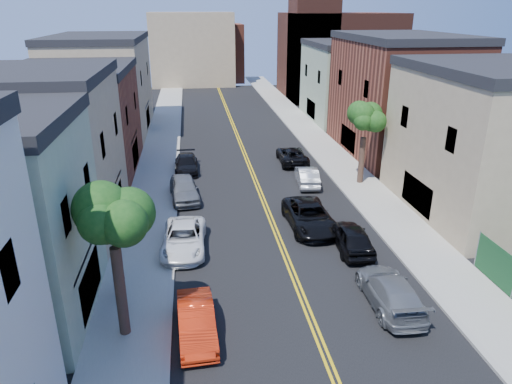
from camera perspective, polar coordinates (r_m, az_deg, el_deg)
name	(u,v)px	position (r m, az deg, el deg)	size (l,w,h in m)	color
sidewalk_left	(159,154)	(44.54, -11.70, 4.57)	(3.20, 100.00, 0.15)	gray
sidewalk_right	(324,147)	(46.18, 8.31, 5.40)	(3.20, 100.00, 0.15)	gray
curb_left	(178,153)	(44.45, -9.45, 4.69)	(0.30, 100.00, 0.15)	gray
curb_right	(307,148)	(45.74, 6.19, 5.34)	(0.30, 100.00, 0.15)	gray
bldg_left_tan_near	(33,159)	(30.24, -25.48, 3.63)	(9.00, 10.00, 9.00)	#998466
bldg_left_brick	(75,124)	(40.63, -21.10, 7.69)	(9.00, 12.00, 8.00)	brown
bldg_left_tan_far	(103,87)	(53.99, -18.12, 11.99)	(9.00, 16.00, 9.50)	#998466
bldg_right_tan	(489,146)	(33.54, 26.46, 5.07)	(9.00, 12.00, 9.00)	#998466
bldg_right_brick	(398,98)	(45.36, 16.91, 10.81)	(9.00, 14.00, 10.00)	brown
bldg_right_palegrn	(349,84)	(58.33, 11.18, 12.77)	(9.00, 12.00, 8.50)	gray
church	(333,47)	(72.98, 9.29, 16.94)	(16.20, 14.20, 22.60)	#4C2319
backdrop_left	(192,49)	(84.86, -7.73, 16.78)	(14.00, 8.00, 12.00)	#998466
backdrop_center	(215,53)	(89.05, -5.05, 16.46)	(10.00, 8.00, 10.00)	brown
tree_left_mid	(108,187)	(17.97, -17.50, 0.55)	(5.20, 5.20, 9.29)	#36241B
tree_right_far	(366,110)	(35.65, 13.23, 9.70)	(4.40, 4.40, 8.03)	#36241B
red_sedan	(197,321)	(20.13, -7.23, -15.32)	(1.47, 4.21, 1.39)	red
white_pickup	(184,238)	(26.59, -8.76, -5.59)	(2.35, 5.09, 1.41)	white
grey_car_left	(184,189)	(33.43, -8.71, 0.38)	(1.89, 4.70, 1.60)	slate
black_car_left	(186,164)	(39.27, -8.46, 3.40)	(1.86, 4.57, 1.33)	black
grey_car_right	(390,291)	(22.57, 15.98, -11.49)	(2.04, 5.02, 1.46)	slate
black_car_right	(352,237)	(26.85, 11.55, -5.39)	(1.79, 4.44, 1.51)	black
silver_car_right	(307,176)	(36.10, 6.22, 1.94)	(1.47, 4.23, 1.39)	#B3B6BB
dark_car_right_far	(292,155)	(41.19, 4.40, 4.48)	(2.30, 5.00, 1.39)	black
black_suv_lane	(310,216)	(29.01, 6.51, -2.95)	(2.55, 5.53, 1.54)	black
pedestrian_left	(121,280)	(22.98, -16.06, -10.28)	(0.57, 0.37, 1.56)	#24252B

